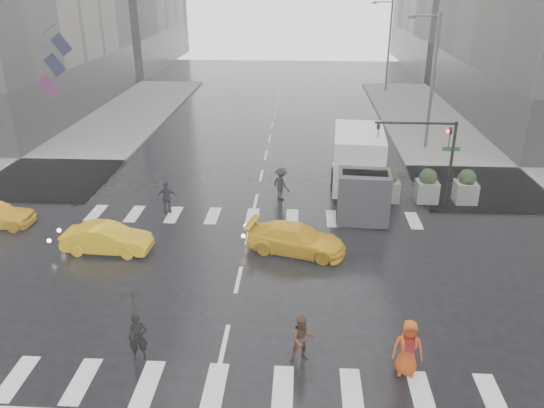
# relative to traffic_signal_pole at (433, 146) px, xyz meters

# --- Properties ---
(ground) EXTENTS (120.00, 120.00, 0.00)m
(ground) POSITION_rel_traffic_signal_pole_xyz_m (-9.01, -8.01, -3.22)
(ground) COLOR black
(ground) RESTS_ON ground
(road_markings) EXTENTS (18.00, 48.00, 0.01)m
(road_markings) POSITION_rel_traffic_signal_pole_xyz_m (-9.01, -8.01, -3.21)
(road_markings) COLOR silver
(road_markings) RESTS_ON ground
(traffic_signal_pole) EXTENTS (4.45, 0.42, 4.50)m
(traffic_signal_pole) POSITION_rel_traffic_signal_pole_xyz_m (0.00, 0.00, 0.00)
(traffic_signal_pole) COLOR black
(traffic_signal_pole) RESTS_ON ground
(street_lamp_near) EXTENTS (2.15, 0.22, 9.00)m
(street_lamp_near) POSITION_rel_traffic_signal_pole_xyz_m (1.86, 9.99, 1.73)
(street_lamp_near) COLOR #59595B
(street_lamp_near) RESTS_ON ground
(street_lamp_far) EXTENTS (2.15, 0.22, 9.00)m
(street_lamp_far) POSITION_rel_traffic_signal_pole_xyz_m (1.86, 29.99, 1.73)
(street_lamp_far) COLOR #59595B
(street_lamp_far) RESTS_ON ground
(planter_west) EXTENTS (1.10, 1.10, 1.80)m
(planter_west) POSITION_rel_traffic_signal_pole_xyz_m (-2.01, 0.19, -2.23)
(planter_west) COLOR slate
(planter_west) RESTS_ON ground
(planter_mid) EXTENTS (1.10, 1.10, 1.80)m
(planter_mid) POSITION_rel_traffic_signal_pole_xyz_m (-0.01, 0.19, -2.23)
(planter_mid) COLOR slate
(planter_mid) RESTS_ON ground
(planter_east) EXTENTS (1.10, 1.10, 1.80)m
(planter_east) POSITION_rel_traffic_signal_pole_xyz_m (1.99, 0.19, -2.23)
(planter_east) COLOR slate
(planter_east) RESTS_ON ground
(flag_cluster) EXTENTS (2.87, 3.06, 4.69)m
(flag_cluster) POSITION_rel_traffic_signal_pole_xyz_m (-24.09, 10.49, 2.42)
(flag_cluster) COLOR #59595B
(flag_cluster) RESTS_ON ground
(pedestrian_black) EXTENTS (1.14, 1.16, 2.43)m
(pedestrian_black) POSITION_rel_traffic_signal_pole_xyz_m (-11.55, -12.88, -1.59)
(pedestrian_black) COLOR black
(pedestrian_black) RESTS_ON ground
(pedestrian_brown) EXTENTS (0.90, 0.77, 1.61)m
(pedestrian_brown) POSITION_rel_traffic_signal_pole_xyz_m (-6.45, -12.67, -2.41)
(pedestrian_brown) COLOR #4F2C1C
(pedestrian_brown) RESTS_ON ground
(pedestrian_orange) EXTENTS (0.95, 0.66, 1.85)m
(pedestrian_orange) POSITION_rel_traffic_signal_pole_xyz_m (-3.33, -13.07, -2.29)
(pedestrian_orange) COLOR #C9420E
(pedestrian_orange) RESTS_ON ground
(pedestrian_far_a) EXTENTS (1.08, 0.76, 1.71)m
(pedestrian_far_a) POSITION_rel_traffic_signal_pole_xyz_m (-13.33, -1.80, -2.36)
(pedestrian_far_a) COLOR black
(pedestrian_far_a) RESTS_ON ground
(pedestrian_far_b) EXTENTS (1.26, 1.27, 1.78)m
(pedestrian_far_b) POSITION_rel_traffic_signal_pole_xyz_m (-7.67, 0.37, -2.33)
(pedestrian_far_b) COLOR black
(pedestrian_far_b) RESTS_ON ground
(taxi_mid) EXTENTS (3.87, 1.52, 1.25)m
(taxi_mid) POSITION_rel_traffic_signal_pole_xyz_m (-14.95, -6.01, -2.59)
(taxi_mid) COLOR yellow
(taxi_mid) RESTS_ON ground
(taxi_rear) EXTENTS (4.13, 2.69, 1.25)m
(taxi_rear) POSITION_rel_traffic_signal_pole_xyz_m (-6.76, -5.57, -2.59)
(taxi_rear) COLOR yellow
(taxi_rear) RESTS_ON ground
(box_truck) EXTENTS (2.55, 6.81, 3.62)m
(box_truck) POSITION_rel_traffic_signal_pole_xyz_m (-3.59, 0.19, -1.29)
(box_truck) COLOR silver
(box_truck) RESTS_ON ground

